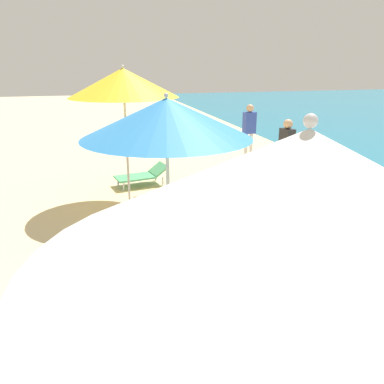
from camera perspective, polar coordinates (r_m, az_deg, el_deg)
name	(u,v)px	position (r m, az deg, el deg)	size (l,w,h in m)	color
umbrella_second	(303,202)	(1.72, 15.94, -1.41)	(2.50, 2.50, 2.72)	silver
lounger_second_shoreside	(306,370)	(3.96, 16.35, -23.81)	(1.41, 0.86, 0.55)	#4CA572
umbrella_third	(167,118)	(5.07, -3.76, 10.73)	(2.24, 2.24, 2.54)	silver
lounger_third_shoreside	(198,220)	(6.79, 0.90, -4.18)	(1.36, 0.79, 0.57)	yellow
lounger_third_inland	(229,280)	(5.01, 5.38, -12.79)	(1.36, 0.65, 0.64)	yellow
umbrella_farthest	(123,83)	(8.24, -10.04, 15.49)	(2.24, 2.24, 2.86)	silver
lounger_farthest_shoreside	(142,175)	(9.68, -7.36, 2.50)	(1.35, 0.82, 0.49)	#4CA572
lounger_farthest_inland	(176,195)	(7.86, -2.32, -0.49)	(1.60, 0.87, 0.67)	#D8593F
person_walking_near	(286,147)	(9.55, 13.66, 6.49)	(0.27, 0.39, 1.65)	silver
person_walking_mid	(249,127)	(12.03, 8.39, 9.44)	(0.38, 0.26, 1.71)	silver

